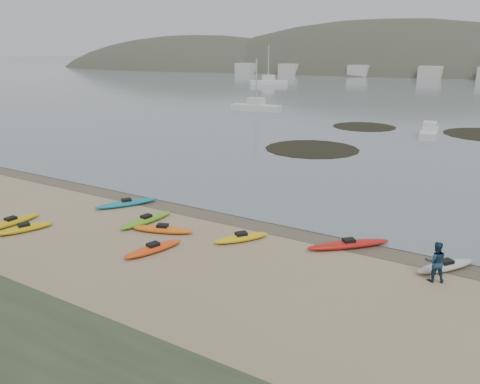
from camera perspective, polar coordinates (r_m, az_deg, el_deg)
The scene contains 6 objects.
ground at distance 26.51m, azimuth 0.00°, elevation -3.10°, with size 600.00×600.00×0.00m, color tan.
wet_sand at distance 26.26m, azimuth -0.34°, elevation -3.29°, with size 60.00×60.00×0.00m, color brown.
kayaks at distance 24.29m, azimuth -7.50°, elevation -4.74°, with size 22.53×9.99×0.34m.
person_east at distance 20.74m, azimuth 22.72°, elevation -7.83°, with size 0.84×0.65×1.72m, color navy.
kelp_mats at distance 53.97m, azimuth 18.93°, elevation 6.37°, with size 23.12×26.69×0.04m.
moored_boats at distance 102.06m, azimuth 18.95°, elevation 11.29°, with size 99.38×83.47×1.40m.
Camera 1 is at (12.92, -21.28, 9.09)m, focal length 35.00 mm.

